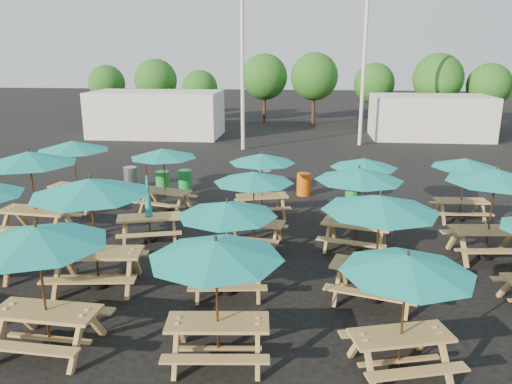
# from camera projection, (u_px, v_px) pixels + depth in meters

# --- Properties ---
(ground) EXTENTS (120.00, 120.00, 0.00)m
(ground) POSITION_uv_depth(u_px,v_px,m) (250.00, 245.00, 13.81)
(ground) COLOR black
(ground) RESTS_ON ground
(picnic_unit_2) EXTENTS (2.79, 2.79, 2.54)m
(picnic_unit_2) POSITION_uv_depth(u_px,v_px,m) (30.00, 162.00, 13.76)
(picnic_unit_2) COLOR #AC7F4C
(picnic_unit_2) RESTS_ON ground
(picnic_unit_3) EXTENTS (2.83, 2.83, 2.35)m
(picnic_unit_3) POSITION_uv_depth(u_px,v_px,m) (73.00, 149.00, 16.51)
(picnic_unit_3) COLOR #AC7F4C
(picnic_unit_3) RESTS_ON ground
(picnic_unit_4) EXTENTS (2.53, 2.53, 2.36)m
(picnic_unit_4) POSITION_uv_depth(u_px,v_px,m) (37.00, 242.00, 8.39)
(picnic_unit_4) COLOR #AC7F4C
(picnic_unit_4) RESTS_ON ground
(picnic_unit_5) EXTENTS (2.90, 2.90, 2.56)m
(picnic_unit_5) POSITION_uv_depth(u_px,v_px,m) (91.00, 192.00, 10.74)
(picnic_unit_5) COLOR #AC7F4C
(picnic_unit_5) RESTS_ON ground
(picnic_unit_6) EXTENTS (2.08, 1.93, 2.22)m
(picnic_unit_6) POSITION_uv_depth(u_px,v_px,m) (149.00, 210.00, 13.82)
(picnic_unit_6) COLOR #AC7F4C
(picnic_unit_6) RESTS_ON ground
(picnic_unit_7) EXTENTS (2.68, 2.68, 2.15)m
(picnic_unit_7) POSITION_uv_depth(u_px,v_px,m) (164.00, 156.00, 16.24)
(picnic_unit_7) COLOR #AC7F4C
(picnic_unit_7) RESTS_ON ground
(picnic_unit_8) EXTENTS (2.48, 2.48, 2.23)m
(picnic_unit_8) POSITION_uv_depth(u_px,v_px,m) (216.00, 255.00, 8.12)
(picnic_unit_8) COLOR #AC7F4C
(picnic_unit_8) RESTS_ON ground
(picnic_unit_9) EXTENTS (2.40, 2.40, 2.12)m
(picnic_unit_9) POSITION_uv_depth(u_px,v_px,m) (227.00, 213.00, 10.55)
(picnic_unit_9) COLOR #AC7F4C
(picnic_unit_9) RESTS_ON ground
(picnic_unit_10) EXTENTS (2.44, 2.44, 2.12)m
(picnic_unit_10) POSITION_uv_depth(u_px,v_px,m) (254.00, 180.00, 13.23)
(picnic_unit_10) COLOR #AC7F4C
(picnic_unit_10) RESTS_ON ground
(picnic_unit_11) EXTENTS (2.62, 2.62, 2.09)m
(picnic_unit_11) POSITION_uv_depth(u_px,v_px,m) (262.00, 161.00, 15.76)
(picnic_unit_11) COLOR #AC7F4C
(picnic_unit_11) RESTS_ON ground
(picnic_unit_12) EXTENTS (2.65, 2.65, 2.11)m
(picnic_unit_12) POSITION_uv_depth(u_px,v_px,m) (407.00, 269.00, 7.83)
(picnic_unit_12) COLOR #AC7F4C
(picnic_unit_12) RESTS_ON ground
(picnic_unit_13) EXTENTS (2.98, 2.98, 2.37)m
(picnic_unit_13) POSITION_uv_depth(u_px,v_px,m) (380.00, 208.00, 10.16)
(picnic_unit_13) COLOR #AC7F4C
(picnic_unit_13) RESTS_ON ground
(picnic_unit_14) EXTENTS (2.86, 2.86, 2.28)m
(picnic_unit_14) POSITION_uv_depth(u_px,v_px,m) (359.00, 178.00, 12.92)
(picnic_unit_14) COLOR #AC7F4C
(picnic_unit_14) RESTS_ON ground
(picnic_unit_15) EXTENTS (2.09, 2.09, 2.03)m
(picnic_unit_15) POSITION_uv_depth(u_px,v_px,m) (364.00, 166.00, 15.29)
(picnic_unit_15) COLOR #AC7F4C
(picnic_unit_15) RESTS_ON ground
(picnic_unit_18) EXTENTS (2.68, 2.68, 2.39)m
(picnic_unit_18) POSITION_uv_depth(u_px,v_px,m) (495.00, 180.00, 12.36)
(picnic_unit_18) COLOR #AC7F4C
(picnic_unit_18) RESTS_ON ground
(picnic_unit_19) EXTENTS (2.15, 2.15, 2.03)m
(picnic_unit_19) POSITION_uv_depth(u_px,v_px,m) (465.00, 166.00, 15.34)
(picnic_unit_19) COLOR #AC7F4C
(picnic_unit_19) RESTS_ON ground
(waste_bin_0) EXTENTS (0.52, 0.52, 0.83)m
(waste_bin_0) POSITION_uv_depth(u_px,v_px,m) (131.00, 178.00, 19.51)
(waste_bin_0) COLOR gray
(waste_bin_0) RESTS_ON ground
(waste_bin_1) EXTENTS (0.52, 0.52, 0.83)m
(waste_bin_1) POSITION_uv_depth(u_px,v_px,m) (163.00, 182.00, 18.81)
(waste_bin_1) COLOR #1A923A
(waste_bin_1) RESTS_ON ground
(waste_bin_2) EXTENTS (0.52, 0.52, 0.83)m
(waste_bin_2) POSITION_uv_depth(u_px,v_px,m) (185.00, 181.00, 19.04)
(waste_bin_2) COLOR #1A923A
(waste_bin_2) RESTS_ON ground
(waste_bin_3) EXTENTS (0.52, 0.52, 0.83)m
(waste_bin_3) POSITION_uv_depth(u_px,v_px,m) (265.00, 181.00, 18.95)
(waste_bin_3) COLOR gray
(waste_bin_3) RESTS_ON ground
(waste_bin_4) EXTENTS (0.52, 0.52, 0.83)m
(waste_bin_4) POSITION_uv_depth(u_px,v_px,m) (304.00, 184.00, 18.52)
(waste_bin_4) COLOR #DB5A0C
(waste_bin_4) RESTS_ON ground
(waste_bin_5) EXTENTS (0.52, 0.52, 0.83)m
(waste_bin_5) POSITION_uv_depth(u_px,v_px,m) (353.00, 185.00, 18.39)
(waste_bin_5) COLOR #1A923A
(waste_bin_5) RESTS_ON ground
(mast_0) EXTENTS (0.20, 0.20, 12.00)m
(mast_0) POSITION_uv_depth(u_px,v_px,m) (242.00, 35.00, 25.80)
(mast_0) COLOR silver
(mast_0) RESTS_ON ground
(mast_1) EXTENTS (0.20, 0.20, 12.00)m
(mast_1) POSITION_uv_depth(u_px,v_px,m) (366.00, 36.00, 27.08)
(mast_1) COLOR silver
(mast_1) RESTS_ON ground
(event_tent_0) EXTENTS (8.00, 4.00, 2.80)m
(event_tent_0) POSITION_uv_depth(u_px,v_px,m) (157.00, 114.00, 31.46)
(event_tent_0) COLOR silver
(event_tent_0) RESTS_ON ground
(event_tent_1) EXTENTS (7.00, 4.00, 2.60)m
(event_tent_1) POSITION_uv_depth(u_px,v_px,m) (430.00, 117.00, 30.78)
(event_tent_1) COLOR silver
(event_tent_1) RESTS_ON ground
(tree_0) EXTENTS (2.80, 2.80, 4.24)m
(tree_0) POSITION_uv_depth(u_px,v_px,m) (107.00, 83.00, 38.62)
(tree_0) COLOR #382314
(tree_0) RESTS_ON ground
(tree_1) EXTENTS (3.11, 3.11, 4.72)m
(tree_1) POSITION_uv_depth(u_px,v_px,m) (156.00, 80.00, 36.81)
(tree_1) COLOR #382314
(tree_1) RESTS_ON ground
(tree_2) EXTENTS (2.59, 2.59, 3.93)m
(tree_2) POSITION_uv_depth(u_px,v_px,m) (200.00, 88.00, 36.39)
(tree_2) COLOR #382314
(tree_2) RESTS_ON ground
(tree_3) EXTENTS (3.36, 3.36, 5.09)m
(tree_3) POSITION_uv_depth(u_px,v_px,m) (264.00, 77.00, 36.74)
(tree_3) COLOR #382314
(tree_3) RESTS_ON ground
(tree_4) EXTENTS (3.41, 3.41, 5.17)m
(tree_4) POSITION_uv_depth(u_px,v_px,m) (314.00, 77.00, 35.93)
(tree_4) COLOR #382314
(tree_4) RESTS_ON ground
(tree_5) EXTENTS (2.94, 2.94, 4.45)m
(tree_5) POSITION_uv_depth(u_px,v_px,m) (374.00, 83.00, 36.03)
(tree_5) COLOR #382314
(tree_5) RESTS_ON ground
(tree_6) EXTENTS (3.38, 3.38, 5.13)m
(tree_6) POSITION_uv_depth(u_px,v_px,m) (438.00, 79.00, 33.81)
(tree_6) COLOR #382314
(tree_6) RESTS_ON ground
(tree_7) EXTENTS (2.95, 2.95, 4.48)m
(tree_7) POSITION_uv_depth(u_px,v_px,m) (489.00, 85.00, 33.62)
(tree_7) COLOR #382314
(tree_7) RESTS_ON ground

